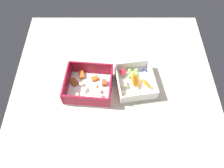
{
  "coord_description": "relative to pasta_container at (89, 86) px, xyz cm",
  "views": [
    {
      "loc": [
        -0.86,
        -43.01,
        74.1
      ],
      "look_at": [
        -0.82,
        0.4,
        4.0
      ],
      "focal_mm": 34.3,
      "sensor_mm": 36.0,
      "label": 1
    }
  ],
  "objects": [
    {
      "name": "table_surface",
      "position": [
        9.79,
        0.63,
        -3.19
      ],
      "size": [
        80.0,
        80.0,
        2.0
      ],
      "primitive_type": "cube",
      "color": "beige",
      "rests_on": "ground"
    },
    {
      "name": "pasta_container",
      "position": [
        0.0,
        0.0,
        0.0
      ],
      "size": [
        18.76,
        16.93,
        6.87
      ],
      "rotation": [
        0.0,
        0.0,
        -0.09
      ],
      "color": "white",
      "rests_on": "table_surface"
    },
    {
      "name": "fruit_bowl",
      "position": [
        17.81,
        2.01,
        -0.28
      ],
      "size": [
        16.33,
        17.36,
        5.67
      ],
      "rotation": [
        0.0,
        0.0,
        0.15
      ],
      "color": "white",
      "rests_on": "table_surface"
    }
  ]
}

